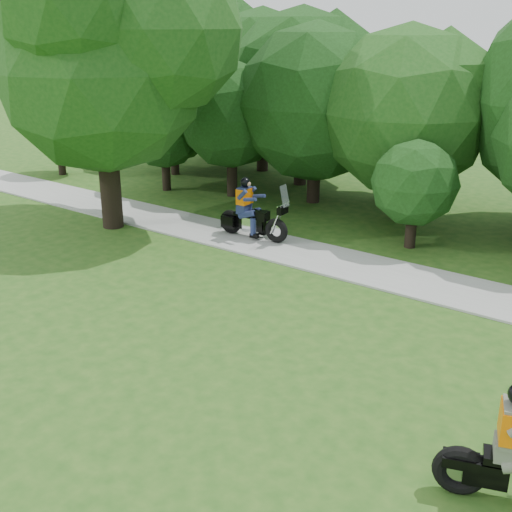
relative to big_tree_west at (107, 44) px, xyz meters
The scene contains 4 objects.
ground 13.82m from the big_tree_west, 33.03° to the right, with size 100.00×100.00×0.00m, color #234F16.
walkway 12.05m from the big_tree_west, ahead, with size 60.00×2.20×0.06m, color gray.
big_tree_west is the anchor object (origin of this frame).
touring_motorcycle 6.81m from the big_tree_west, 17.03° to the left, with size 2.47×0.79×1.88m.
Camera 1 is at (5.53, -6.88, 6.35)m, focal length 45.00 mm.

